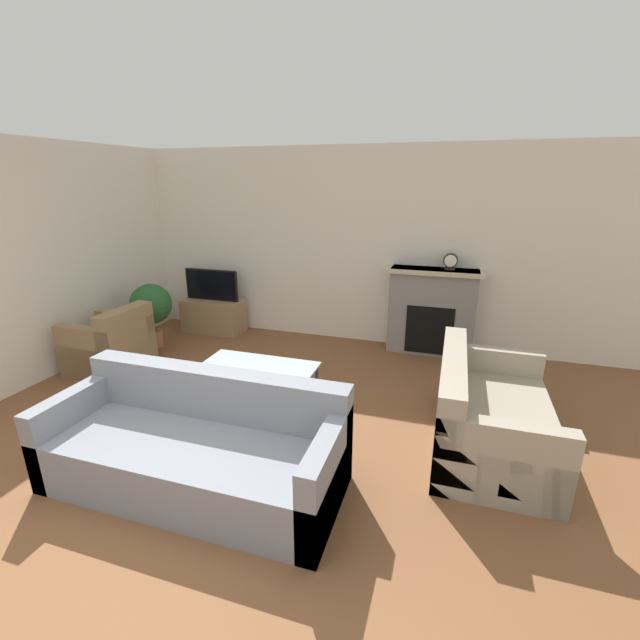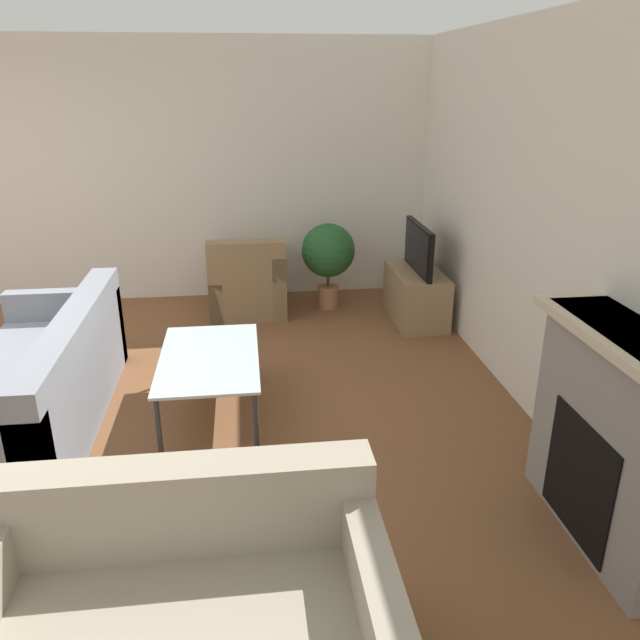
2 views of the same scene
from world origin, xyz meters
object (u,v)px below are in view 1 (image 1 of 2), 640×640
object	(u,v)px
couch_sectional	(197,449)
coffee_table	(256,371)
couch_loveseat	(487,417)
mantel_clock	(451,261)
tv	(212,285)
potted_plant	(151,306)
armchair_by_window	(111,348)

from	to	relation	value
couch_sectional	coffee_table	world-z (taller)	couch_sectional
couch_sectional	couch_loveseat	xyz separation A→B (m)	(2.14, 1.17, 0.00)
mantel_clock	coffee_table	bearing A→B (deg)	-129.97
tv	potted_plant	size ratio (longest dim) A/B	0.94
tv	armchair_by_window	world-z (taller)	tv
tv	couch_loveseat	xyz separation A→B (m)	(3.87, -1.97, -0.45)
couch_sectional	couch_loveseat	bearing A→B (deg)	28.61
coffee_table	couch_sectional	bearing A→B (deg)	-86.65
coffee_table	couch_loveseat	bearing A→B (deg)	-0.26
couch_sectional	mantel_clock	bearing A→B (deg)	62.68
mantel_clock	couch_sectional	bearing A→B (deg)	-117.32
coffee_table	armchair_by_window	bearing A→B (deg)	171.93
coffee_table	potted_plant	distance (m)	2.42
armchair_by_window	potted_plant	distance (m)	0.89
couch_loveseat	tv	bearing A→B (deg)	63.03
couch_sectional	potted_plant	world-z (taller)	potted_plant
couch_sectional	mantel_clock	size ratio (longest dim) A/B	10.55
couch_loveseat	mantel_clock	size ratio (longest dim) A/B	7.42
couch_sectional	mantel_clock	world-z (taller)	mantel_clock
couch_loveseat	coffee_table	world-z (taller)	couch_loveseat
couch_loveseat	armchair_by_window	world-z (taller)	same
couch_loveseat	coffee_table	distance (m)	2.21
armchair_by_window	mantel_clock	world-z (taller)	mantel_clock
potted_plant	tv	bearing A→B (deg)	60.80
potted_plant	couch_sectional	bearing A→B (deg)	-46.54
coffee_table	potted_plant	size ratio (longest dim) A/B	1.31
armchair_by_window	coffee_table	xyz separation A→B (m)	(2.09, -0.30, 0.11)
couch_loveseat	coffee_table	bearing A→B (deg)	89.74
couch_loveseat	couch_sectional	bearing A→B (deg)	118.61
mantel_clock	potted_plant	bearing A→B (deg)	-166.01
tv	armchair_by_window	bearing A→B (deg)	-104.28
tv	mantel_clock	size ratio (longest dim) A/B	3.99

